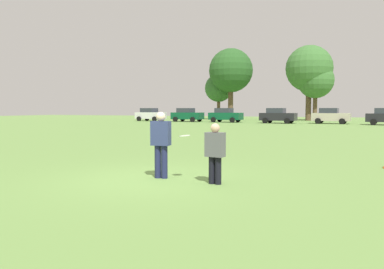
{
  "coord_description": "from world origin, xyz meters",
  "views": [
    {
      "loc": [
        4.6,
        -8.21,
        1.77
      ],
      "look_at": [
        0.61,
        0.98,
        1.08
      ],
      "focal_mm": 35.44,
      "sensor_mm": 36.0,
      "label": 1
    }
  ],
  "objects": [
    {
      "name": "tree_center_elm",
      "position": [
        -1.87,
        49.28,
        7.49
      ],
      "size": [
        6.7,
        6.7,
        10.89
      ],
      "color": "brown",
      "rests_on": "ground"
    },
    {
      "name": "player_defender",
      "position": [
        1.6,
        0.05,
        0.79
      ],
      "size": [
        0.46,
        0.3,
        1.42
      ],
      "color": "black",
      "rests_on": "ground"
    },
    {
      "name": "parked_car_near_right",
      "position": [
        1.86,
        38.52,
        0.92
      ],
      "size": [
        4.33,
        2.47,
        1.82
      ],
      "color": "#B7AD99",
      "rests_on": "ground"
    },
    {
      "name": "tree_west_oak",
      "position": [
        -16.28,
        50.85,
        5.09
      ],
      "size": [
        4.55,
        4.55,
        7.39
      ],
      "color": "brown",
      "rests_on": "ground"
    },
    {
      "name": "parked_car_mid_left",
      "position": [
        -16.27,
        38.15,
        0.92
      ],
      "size": [
        4.33,
        2.47,
        1.82
      ],
      "color": "#0C4C2D",
      "rests_on": "ground"
    },
    {
      "name": "frisbee",
      "position": [
        0.74,
        0.23,
        1.1
      ],
      "size": [
        0.27,
        0.27,
        0.06
      ],
      "color": "white"
    },
    {
      "name": "parked_car_mid_right",
      "position": [
        -4.06,
        37.5,
        0.92
      ],
      "size": [
        4.33,
        2.47,
        1.82
      ],
      "color": "black",
      "rests_on": "ground"
    },
    {
      "name": "player_thrower",
      "position": [
        0.08,
        0.21,
        0.95
      ],
      "size": [
        0.5,
        0.33,
        1.68
      ],
      "color": "#1E234C",
      "rests_on": "ground"
    },
    {
      "name": "ground_plane",
      "position": [
        0.0,
        0.0,
        0.0
      ],
      "size": [
        146.81,
        146.81,
        0.0
      ],
      "primitive_type": "plane",
      "color": "#6B9347"
    },
    {
      "name": "parked_car_center",
      "position": [
        -10.89,
        38.23,
        0.92
      ],
      "size": [
        4.33,
        2.47,
        1.82
      ],
      "color": "#0C4C2D",
      "rests_on": "ground"
    },
    {
      "name": "parked_car_near_left",
      "position": [
        -22.11,
        38.48,
        0.92
      ],
      "size": [
        4.33,
        2.47,
        1.82
      ],
      "color": "silver",
      "rests_on": "ground"
    },
    {
      "name": "tree_east_birch",
      "position": [
        -0.92,
        49.1,
        5.78
      ],
      "size": [
        5.17,
        5.17,
        8.4
      ],
      "color": "brown",
      "rests_on": "ground"
    },
    {
      "name": "tree_west_maple",
      "position": [
        -13.63,
        49.01,
        7.65
      ],
      "size": [
        6.85,
        6.85,
        11.13
      ],
      "color": "brown",
      "rests_on": "ground"
    }
  ]
}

